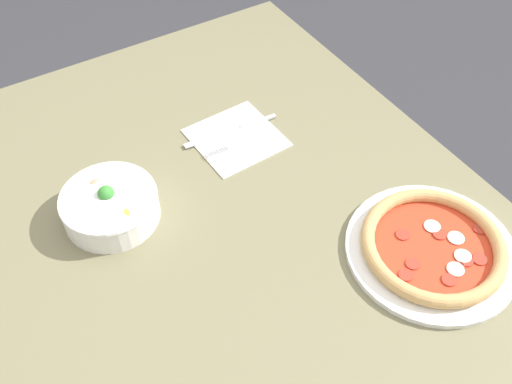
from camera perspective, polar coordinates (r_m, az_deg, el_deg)
The scene contains 6 objects.
dining_table at distance 1.15m, azimuth -1.26°, elevation -7.06°, with size 1.38×1.00×0.72m.
pizza at distance 1.09m, azimuth 17.24°, elevation -5.28°, with size 0.31×0.31×0.04m.
bowl at distance 1.12m, azimuth -14.39°, elevation -1.23°, with size 0.19×0.19×0.08m.
napkin at distance 1.26m, azimuth -2.00°, elevation 5.45°, with size 0.19×0.19×0.00m.
fork at distance 1.24m, azimuth -1.30°, elevation 4.89°, with size 0.02×0.17×0.00m.
knife at distance 1.28m, azimuth -2.11°, elevation 6.29°, with size 0.03×0.22×0.01m.
Camera 1 is at (-0.57, 0.32, 1.58)m, focal length 40.00 mm.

